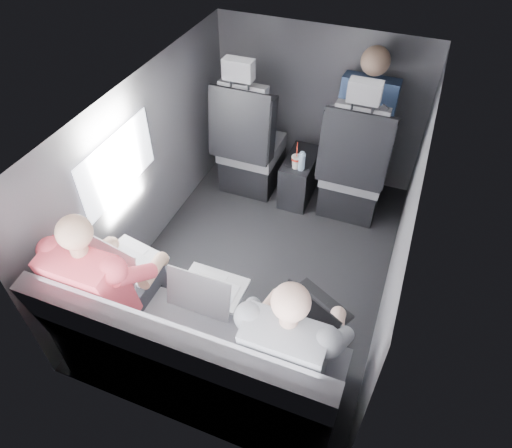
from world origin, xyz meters
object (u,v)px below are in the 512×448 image
at_px(front_seat_right, 353,173).
at_px(passenger_rear_right, 292,346).
at_px(center_console, 299,177).
at_px(laptop_silver, 208,289).
at_px(rear_bench, 197,360).
at_px(water_bottle, 302,161).
at_px(passenger_rear_left, 111,284).
at_px(front_seat_left, 249,149).
at_px(laptop_white, 124,261).
at_px(passenger_front_right, 365,117).
at_px(laptop_black, 312,312).
at_px(soda_cup, 296,161).

height_order(front_seat_right, passenger_rear_right, front_seat_right).
xyz_separation_m(center_console, laptop_silver, (-0.03, -1.69, 0.44)).
distance_m(center_console, rear_bench, 1.94).
relative_size(water_bottle, passenger_rear_left, 0.14).
relative_size(passenger_rear_left, passenger_rear_right, 1.02).
bearing_deg(passenger_rear_right, front_seat_left, 118.02).
height_order(center_console, passenger_rear_left, passenger_rear_left).
height_order(laptop_white, passenger_front_right, passenger_front_right).
bearing_deg(laptop_black, passenger_rear_left, -168.88).
height_order(front_seat_left, laptop_black, front_seat_left).
xyz_separation_m(rear_bench, passenger_rear_left, (-0.55, 0.10, 0.31)).
relative_size(front_seat_right, rear_bench, 0.79).
relative_size(laptop_silver, passenger_rear_right, 0.31).
height_order(center_console, laptop_silver, laptop_silver).
distance_m(soda_cup, passenger_rear_left, 1.80).
relative_size(front_seat_right, laptop_black, 2.75).
relative_size(center_console, passenger_rear_right, 0.40).
bearing_deg(water_bottle, center_console, 107.12).
height_order(passenger_rear_left, passenger_rear_right, passenger_rear_left).
distance_m(front_seat_left, rear_bench, 1.96).
relative_size(laptop_silver, passenger_front_right, 0.41).
bearing_deg(front_seat_left, passenger_front_right, 16.27).
distance_m(rear_bench, laptop_silver, 0.41).
bearing_deg(front_seat_left, front_seat_right, 0.00).
bearing_deg(center_console, front_seat_left, -174.93).
relative_size(center_console, soda_cup, 2.01).
bearing_deg(laptop_silver, laptop_black, 6.39).
bearing_deg(center_console, water_bottle, -72.88).
distance_m(front_seat_left, soda_cup, 0.46).
bearing_deg(soda_cup, passenger_rear_left, -107.97).
relative_size(front_seat_right, laptop_silver, 3.47).
distance_m(center_console, passenger_rear_left, 1.97).
height_order(rear_bench, passenger_rear_right, passenger_rear_right).
relative_size(laptop_black, passenger_front_right, 0.51).
height_order(water_bottle, passenger_front_right, passenger_front_right).
bearing_deg(rear_bench, soda_cup, 90.03).
bearing_deg(passenger_rear_right, passenger_front_right, 92.15).
height_order(soda_cup, water_bottle, soda_cup).
xyz_separation_m(center_console, passenger_front_right, (0.43, 0.22, 0.56)).
height_order(center_console, laptop_white, laptop_white).
height_order(passenger_rear_left, passenger_front_right, passenger_front_right).
height_order(front_seat_left, laptop_white, front_seat_left).
xyz_separation_m(soda_cup, laptop_white, (-0.56, -1.54, 0.18)).
xyz_separation_m(soda_cup, water_bottle, (0.05, -0.01, 0.02)).
distance_m(passenger_rear_right, passenger_front_right, 2.07).
height_order(center_console, soda_cup, soda_cup).
distance_m(laptop_white, passenger_rear_left, 0.16).
bearing_deg(passenger_rear_left, passenger_rear_right, 0.02).
xyz_separation_m(water_bottle, passenger_front_right, (0.39, 0.37, 0.28)).
relative_size(laptop_black, passenger_rear_left, 0.38).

